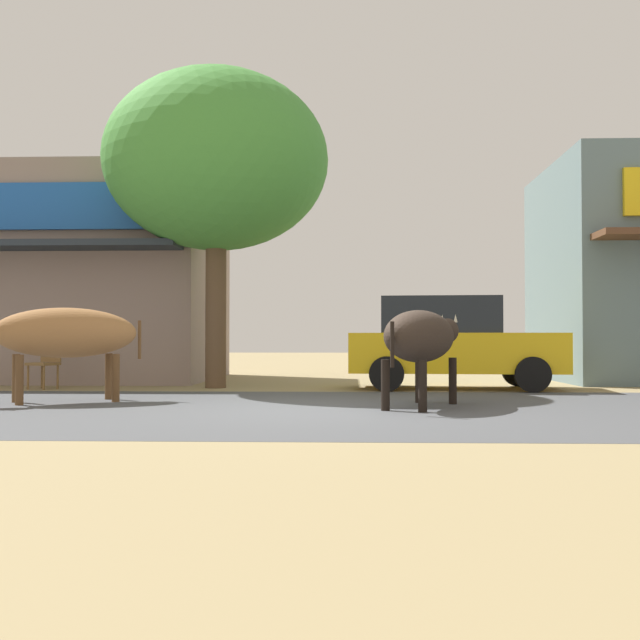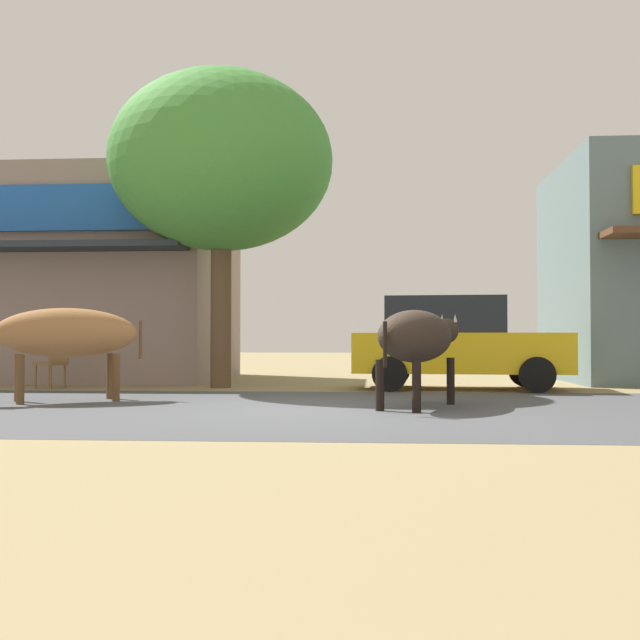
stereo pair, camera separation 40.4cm
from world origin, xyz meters
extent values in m
plane|color=#958359|center=(0.00, 0.00, 0.00)|extent=(80.00, 80.00, 0.00)
cube|color=#484B4E|center=(0.00, 0.00, 0.00)|extent=(72.00, 6.39, 0.00)
cube|color=gray|center=(-6.15, 7.12, 2.20)|extent=(6.98, 4.77, 4.41)
cube|color=blue|center=(-6.15, 4.67, 3.44)|extent=(5.58, 0.10, 0.90)
cube|color=#262D38|center=(-6.15, 4.28, 2.64)|extent=(6.70, 0.90, 0.12)
cylinder|color=brown|center=(-2.08, 4.19, 1.42)|extent=(0.38, 0.38, 2.84)
ellipsoid|color=#448F39|center=(-2.08, 4.19, 4.18)|extent=(4.12, 4.12, 3.30)
cube|color=gold|center=(2.27, 4.10, 0.65)|extent=(3.85, 1.95, 0.70)
cube|color=#1E2328|center=(1.99, 4.12, 1.32)|extent=(2.16, 1.70, 0.64)
cylinder|color=black|center=(3.54, 4.87, 0.30)|extent=(0.61, 0.22, 0.60)
cylinder|color=black|center=(3.43, 3.17, 0.30)|extent=(0.61, 0.22, 0.60)
cylinder|color=black|center=(1.12, 5.04, 0.30)|extent=(0.61, 0.22, 0.60)
cylinder|color=black|center=(1.00, 3.34, 0.30)|extent=(0.61, 0.22, 0.60)
ellipsoid|color=#99673B|center=(-3.64, 0.92, 0.98)|extent=(2.08, 1.58, 0.71)
cylinder|color=brown|center=(-4.09, 0.39, 0.34)|extent=(0.11, 0.11, 0.68)
cylinder|color=brown|center=(-4.33, 0.84, 0.34)|extent=(0.11, 0.11, 0.68)
cylinder|color=brown|center=(-2.96, 1.00, 0.34)|extent=(0.11, 0.11, 0.68)
cylinder|color=brown|center=(-3.20, 1.45, 0.34)|extent=(0.11, 0.11, 0.68)
cylinder|color=brown|center=(-2.73, 1.41, 0.88)|extent=(0.05, 0.05, 0.57)
ellipsoid|color=#30261E|center=(1.30, 0.30, 0.93)|extent=(1.44, 2.13, 0.69)
ellipsoid|color=#30261E|center=(1.80, 1.45, 1.02)|extent=(0.48, 0.63, 0.36)
cone|color=beige|center=(1.73, 1.54, 1.20)|extent=(0.06, 0.06, 0.12)
cone|color=beige|center=(1.91, 1.46, 1.20)|extent=(0.06, 0.06, 0.12)
cylinder|color=black|center=(1.34, 1.00, 0.32)|extent=(0.11, 0.11, 0.64)
cylinder|color=black|center=(1.78, 0.80, 0.32)|extent=(0.11, 0.11, 0.64)
cylinder|color=black|center=(0.82, -0.21, 0.32)|extent=(0.11, 0.11, 0.64)
cylinder|color=black|center=(1.26, -0.40, 0.32)|extent=(0.11, 0.11, 0.64)
cylinder|color=black|center=(0.88, -0.68, 0.83)|extent=(0.05, 0.05, 0.55)
cube|color=brown|center=(-5.09, 3.70, 0.45)|extent=(0.56, 0.56, 0.05)
cube|color=brown|center=(-5.02, 3.89, 0.70)|extent=(0.43, 0.19, 0.44)
cylinder|color=brown|center=(-4.98, 3.48, 0.21)|extent=(0.04, 0.04, 0.43)
cylinder|color=brown|center=(-5.31, 3.59, 0.21)|extent=(0.04, 0.04, 0.43)
cylinder|color=brown|center=(-4.86, 3.81, 0.21)|extent=(0.04, 0.04, 0.43)
cylinder|color=brown|center=(-5.20, 3.93, 0.21)|extent=(0.04, 0.04, 0.43)
camera|label=1|loc=(0.37, -9.96, 0.90)|focal=43.73mm
camera|label=2|loc=(0.78, -9.94, 0.90)|focal=43.73mm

